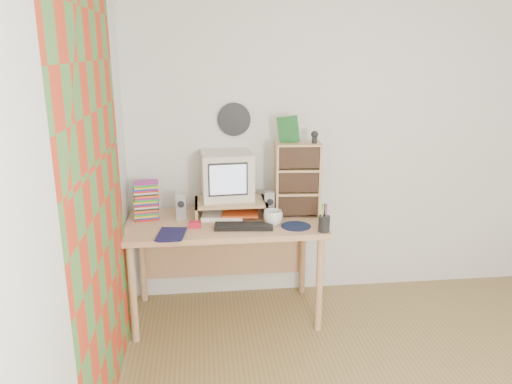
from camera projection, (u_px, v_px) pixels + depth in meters
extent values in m
plane|color=white|center=(352.00, 140.00, 3.91)|extent=(3.50, 0.00, 3.50)
plane|color=white|center=(65.00, 223.00, 2.05)|extent=(0.00, 3.50, 3.50)
plane|color=red|center=(99.00, 210.00, 2.54)|extent=(0.00, 2.20, 2.20)
cylinder|color=black|center=(234.00, 119.00, 3.74)|extent=(0.25, 0.02, 0.25)
cube|color=tan|center=(225.00, 223.00, 3.59)|extent=(1.40, 0.70, 0.04)
cube|color=tan|center=(223.00, 251.00, 4.00)|extent=(1.33, 0.02, 0.41)
cylinder|color=tan|center=(133.00, 294.00, 3.35)|extent=(0.05, 0.05, 0.71)
cylinder|color=tan|center=(319.00, 284.00, 3.49)|extent=(0.05, 0.05, 0.71)
cylinder|color=tan|center=(142.00, 259.00, 3.90)|extent=(0.05, 0.05, 0.71)
cylinder|color=tan|center=(303.00, 252.00, 4.04)|extent=(0.05, 0.05, 0.71)
cube|color=tan|center=(197.00, 210.00, 3.64)|extent=(0.02, 0.30, 0.12)
cube|color=tan|center=(264.00, 207.00, 3.70)|extent=(0.02, 0.30, 0.12)
cube|color=tan|center=(231.00, 202.00, 3.66)|extent=(0.52, 0.30, 0.02)
cube|color=beige|center=(227.00, 176.00, 3.65)|extent=(0.39, 0.39, 0.34)
cube|color=#A6A6AA|center=(181.00, 206.00, 3.59)|extent=(0.07, 0.07, 0.19)
cube|color=#A6A6AA|center=(269.00, 204.00, 3.65)|extent=(0.08, 0.08, 0.19)
cube|color=black|center=(244.00, 226.00, 3.43)|extent=(0.41, 0.17, 0.03)
cube|color=tan|center=(297.00, 179.00, 3.64)|extent=(0.34, 0.20, 0.54)
imported|color=silver|center=(273.00, 218.00, 3.49)|extent=(0.15, 0.15, 0.11)
imported|color=#12103D|center=(158.00, 233.00, 3.29)|extent=(0.23, 0.19, 0.04)
cylinder|color=black|center=(296.00, 226.00, 3.47)|extent=(0.27, 0.27, 0.00)
cube|color=red|center=(195.00, 225.00, 3.45)|extent=(0.08, 0.05, 0.04)
cube|color=#185722|center=(288.00, 129.00, 3.55)|extent=(0.15, 0.07, 0.19)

